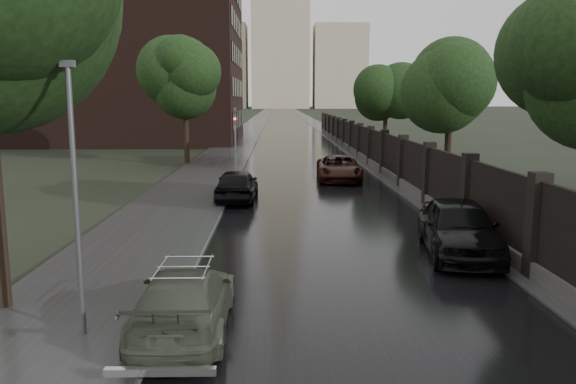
{
  "coord_description": "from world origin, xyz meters",
  "views": [
    {
      "loc": [
        -1.81,
        -8.4,
        4.43
      ],
      "look_at": [
        -1.47,
        9.48,
        1.5
      ],
      "focal_mm": 35.0,
      "sensor_mm": 36.0,
      "label": 1
    }
  ],
  "objects_px": {
    "traffic_light": "(235,135)",
    "hatchback_left": "(237,185)",
    "volga_sedan": "(185,300)",
    "tree_right_b": "(450,90)",
    "tree_left_far": "(185,88)",
    "car_right_far": "(339,168)",
    "car_right_near": "(459,228)",
    "tree_right_c": "(386,94)",
    "lamp_post": "(76,200)"
  },
  "relations": [
    {
      "from": "traffic_light",
      "to": "car_right_far",
      "type": "relative_size",
      "value": 0.79
    },
    {
      "from": "tree_right_b",
      "to": "tree_right_c",
      "type": "relative_size",
      "value": 1.0
    },
    {
      "from": "tree_left_far",
      "to": "tree_right_b",
      "type": "distance_m",
      "value": 17.45
    },
    {
      "from": "tree_right_b",
      "to": "hatchback_left",
      "type": "height_order",
      "value": "tree_right_b"
    },
    {
      "from": "tree_right_c",
      "to": "car_right_far",
      "type": "relative_size",
      "value": 1.39
    },
    {
      "from": "lamp_post",
      "to": "hatchback_left",
      "type": "xyz_separation_m",
      "value": [
        1.8,
        14.67,
        -1.94
      ]
    },
    {
      "from": "volga_sedan",
      "to": "tree_right_b",
      "type": "bearing_deg",
      "value": -119.73
    },
    {
      "from": "traffic_light",
      "to": "car_right_near",
      "type": "distance_m",
      "value": 19.44
    },
    {
      "from": "hatchback_left",
      "to": "tree_right_b",
      "type": "bearing_deg",
      "value": -150.61
    },
    {
      "from": "tree_left_far",
      "to": "volga_sedan",
      "type": "xyz_separation_m",
      "value": [
        4.4,
        -28.05,
        -4.62
      ]
    },
    {
      "from": "lamp_post",
      "to": "traffic_light",
      "type": "bearing_deg",
      "value": 87.32
    },
    {
      "from": "tree_right_b",
      "to": "tree_right_c",
      "type": "bearing_deg",
      "value": 90.0
    },
    {
      "from": "tree_right_b",
      "to": "volga_sedan",
      "type": "distance_m",
      "value": 23.32
    },
    {
      "from": "lamp_post",
      "to": "car_right_far",
      "type": "xyz_separation_m",
      "value": [
        7.0,
        20.91,
        -1.97
      ]
    },
    {
      "from": "tree_left_far",
      "to": "car_right_far",
      "type": "bearing_deg",
      "value": -38.32
    },
    {
      "from": "tree_right_b",
      "to": "lamp_post",
      "type": "relative_size",
      "value": 1.37
    },
    {
      "from": "lamp_post",
      "to": "car_right_near",
      "type": "bearing_deg",
      "value": 33.02
    },
    {
      "from": "tree_right_c",
      "to": "hatchback_left",
      "type": "xyz_separation_m",
      "value": [
        -11.1,
        -23.83,
        -4.22
      ]
    },
    {
      "from": "tree_right_c",
      "to": "traffic_light",
      "type": "distance_m",
      "value": 19.26
    },
    {
      "from": "lamp_post",
      "to": "volga_sedan",
      "type": "bearing_deg",
      "value": 14.09
    },
    {
      "from": "tree_right_b",
      "to": "car_right_far",
      "type": "bearing_deg",
      "value": 176.01
    },
    {
      "from": "tree_right_b",
      "to": "hatchback_left",
      "type": "distance_m",
      "value": 13.23
    },
    {
      "from": "lamp_post",
      "to": "car_right_far",
      "type": "relative_size",
      "value": 1.01
    },
    {
      "from": "volga_sedan",
      "to": "car_right_near",
      "type": "relative_size",
      "value": 0.89
    },
    {
      "from": "tree_right_c",
      "to": "volga_sedan",
      "type": "relative_size",
      "value": 1.63
    },
    {
      "from": "tree_right_b",
      "to": "car_right_far",
      "type": "xyz_separation_m",
      "value": [
        -5.9,
        0.41,
        -4.25
      ]
    },
    {
      "from": "tree_left_far",
      "to": "traffic_light",
      "type": "bearing_deg",
      "value": -53.53
    },
    {
      "from": "tree_right_b",
      "to": "traffic_light",
      "type": "height_order",
      "value": "tree_right_b"
    },
    {
      "from": "hatchback_left",
      "to": "car_right_far",
      "type": "height_order",
      "value": "hatchback_left"
    },
    {
      "from": "tree_right_c",
      "to": "lamp_post",
      "type": "xyz_separation_m",
      "value": [
        -12.9,
        -38.5,
        -2.28
      ]
    },
    {
      "from": "tree_left_far",
      "to": "tree_right_c",
      "type": "relative_size",
      "value": 1.05
    },
    {
      "from": "car_right_near",
      "to": "traffic_light",
      "type": "bearing_deg",
      "value": 120.44
    },
    {
      "from": "hatchback_left",
      "to": "lamp_post",
      "type": "bearing_deg",
      "value": 84.68
    },
    {
      "from": "tree_right_c",
      "to": "hatchback_left",
      "type": "height_order",
      "value": "tree_right_c"
    },
    {
      "from": "traffic_light",
      "to": "car_right_near",
      "type": "relative_size",
      "value": 0.83
    },
    {
      "from": "tree_right_b",
      "to": "traffic_light",
      "type": "bearing_deg",
      "value": 165.76
    },
    {
      "from": "volga_sedan",
      "to": "tree_left_far",
      "type": "bearing_deg",
      "value": -81.84
    },
    {
      "from": "tree_right_c",
      "to": "volga_sedan",
      "type": "height_order",
      "value": "tree_right_c"
    },
    {
      "from": "volga_sedan",
      "to": "car_right_far",
      "type": "relative_size",
      "value": 0.85
    },
    {
      "from": "traffic_light",
      "to": "tree_left_far",
      "type": "bearing_deg",
      "value": 126.47
    },
    {
      "from": "tree_right_b",
      "to": "traffic_light",
      "type": "xyz_separation_m",
      "value": [
        -11.8,
        2.99,
        -2.55
      ]
    },
    {
      "from": "tree_left_far",
      "to": "tree_right_b",
      "type": "bearing_deg",
      "value": -27.3
    },
    {
      "from": "tree_left_far",
      "to": "traffic_light",
      "type": "xyz_separation_m",
      "value": [
        3.7,
        -5.01,
        -2.84
      ]
    },
    {
      "from": "tree_left_far",
      "to": "car_right_near",
      "type": "height_order",
      "value": "tree_left_far"
    },
    {
      "from": "car_right_near",
      "to": "car_right_far",
      "type": "xyz_separation_m",
      "value": [
        -1.8,
        15.19,
        -0.12
      ]
    },
    {
      "from": "hatchback_left",
      "to": "tree_right_c",
      "type": "bearing_deg",
      "value": -113.3
    },
    {
      "from": "traffic_light",
      "to": "volga_sedan",
      "type": "bearing_deg",
      "value": -88.26
    },
    {
      "from": "traffic_light",
      "to": "hatchback_left",
      "type": "bearing_deg",
      "value": -85.46
    },
    {
      "from": "tree_right_b",
      "to": "traffic_light",
      "type": "distance_m",
      "value": 12.44
    },
    {
      "from": "tree_left_far",
      "to": "traffic_light",
      "type": "relative_size",
      "value": 1.85
    }
  ]
}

